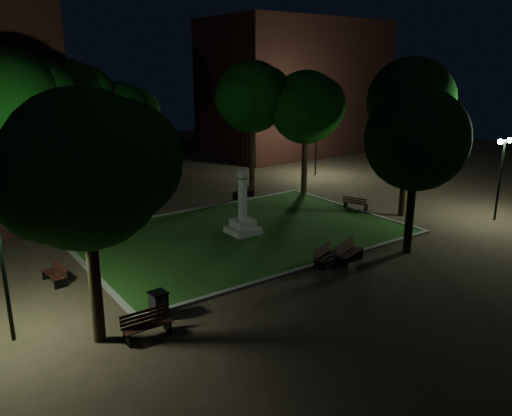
{
  "coord_description": "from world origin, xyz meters",
  "views": [
    {
      "loc": [
        -12.94,
        -17.3,
        8.02
      ],
      "look_at": [
        0.08,
        1.0,
        1.58
      ],
      "focal_mm": 35.0,
      "sensor_mm": 36.0,
      "label": 1
    }
  ],
  "objects": [
    {
      "name": "building_far",
      "position": [
        18.0,
        20.0,
        6.0
      ],
      "size": [
        16.0,
        10.0,
        12.0
      ],
      "primitive_type": "cube",
      "color": "#4F221A",
      "rests_on": "ground"
    },
    {
      "name": "tree_north_er",
      "position": [
        4.9,
        8.07,
        6.17
      ],
      "size": [
        5.36,
        4.38,
        8.37
      ],
      "color": "black",
      "rests_on": "ground"
    },
    {
      "name": "monument",
      "position": [
        0.0,
        2.0,
        0.96
      ],
      "size": [
        1.4,
        1.4,
        3.2
      ],
      "color": "gray",
      "rests_on": "lawn"
    },
    {
      "name": "lamppost_ne",
      "position": [
        12.18,
        10.24,
        2.93
      ],
      "size": [
        1.18,
        0.28,
        4.15
      ],
      "color": "black",
      "rests_on": "ground"
    },
    {
      "name": "bench_far_side",
      "position": [
        3.99,
        7.81,
        0.39
      ],
      "size": [
        1.58,
        0.84,
        0.82
      ],
      "rotation": [
        0.0,
        0.0,
        3.37
      ],
      "color": "black",
      "rests_on": "ground"
    },
    {
      "name": "lawn_kerb",
      "position": [
        0.0,
        2.0,
        0.06
      ],
      "size": [
        15.4,
        10.4,
        0.12
      ],
      "color": "slate",
      "rests_on": "ground"
    },
    {
      "name": "tree_ne",
      "position": [
        7.77,
        6.33,
        5.52
      ],
      "size": [
        5.52,
        4.51,
        7.77
      ],
      "color": "black",
      "rests_on": "ground"
    },
    {
      "name": "lawn",
      "position": [
        0.0,
        2.0,
        0.04
      ],
      "size": [
        15.0,
        10.0,
        0.08
      ],
      "primitive_type": "cube",
      "color": "#244D17",
      "rests_on": "ground"
    },
    {
      "name": "lamppost_sw",
      "position": [
        -11.14,
        -2.08,
        2.89
      ],
      "size": [
        1.18,
        0.28,
        4.08
      ],
      "color": "black",
      "rests_on": "ground"
    },
    {
      "name": "bench_near_left",
      "position": [
        0.66,
        -3.18,
        0.38
      ],
      "size": [
        1.54,
        1.0,
        0.8
      ],
      "rotation": [
        0.0,
        0.0,
        0.37
      ],
      "color": "black",
      "rests_on": "ground"
    },
    {
      "name": "tree_east",
      "position": [
        9.08,
        -0.41,
        6.2
      ],
      "size": [
        5.59,
        4.57,
        8.49
      ],
      "color": "black",
      "rests_on": "ground"
    },
    {
      "name": "trash_bin",
      "position": [
        -6.94,
        -3.37,
        0.47
      ],
      "size": [
        0.59,
        0.59,
        0.92
      ],
      "color": "black",
      "rests_on": "ground"
    },
    {
      "name": "tree_north_wl",
      "position": [
        -5.45,
        9.95,
        6.45
      ],
      "size": [
        4.63,
        3.78,
        8.36
      ],
      "color": "black",
      "rests_on": "ground"
    },
    {
      "name": "bench_near_right",
      "position": [
        1.61,
        -3.55,
        0.42
      ],
      "size": [
        1.74,
        1.05,
        0.9
      ],
      "rotation": [
        0.0,
        0.0,
        0.31
      ],
      "color": "black",
      "rests_on": "ground"
    },
    {
      "name": "tree_nw",
      "position": [
        -8.76,
        7.44,
        6.13
      ],
      "size": [
        6.56,
        5.36,
        8.82
      ],
      "color": "black",
      "rests_on": "ground"
    },
    {
      "name": "tree_se",
      "position": [
        4.76,
        -4.2,
        5.03
      ],
      "size": [
        5.37,
        4.39,
        7.22
      ],
      "color": "black",
      "rests_on": "ground"
    },
    {
      "name": "tree_far_north",
      "position": [
        -2.53,
        10.74,
        5.16
      ],
      "size": [
        4.86,
        3.97,
        7.16
      ],
      "color": "black",
      "rests_on": "ground"
    },
    {
      "name": "bench_west_near",
      "position": [
        -7.77,
        -4.27,
        0.39
      ],
      "size": [
        1.51,
        0.54,
        0.83
      ],
      "rotation": [
        0.0,
        0.0,
        -0.0
      ],
      "color": "black",
      "rests_on": "ground"
    },
    {
      "name": "bench_right_side",
      "position": [
        7.7,
        1.85,
        0.37
      ],
      "size": [
        0.98,
        1.49,
        0.78
      ],
      "rotation": [
        0.0,
        0.0,
        1.95
      ],
      "color": "black",
      "rests_on": "ground"
    },
    {
      "name": "lamppost_se",
      "position": [
        12.44,
        -3.84,
        3.08
      ],
      "size": [
        1.18,
        0.28,
        4.39
      ],
      "color": "black",
      "rests_on": "ground"
    },
    {
      "name": "bench_left_side",
      "position": [
        -8.99,
        1.45,
        0.36
      ],
      "size": [
        0.64,
        1.43,
        0.76
      ],
      "rotation": [
        0.0,
        0.0,
        -1.45
      ],
      "color": "black",
      "rests_on": "ground"
    },
    {
      "name": "ground",
      "position": [
        0.0,
        0.0,
        0.0
      ],
      "size": [
        80.0,
        80.0,
        0.0
      ],
      "primitive_type": "plane",
      "color": "#3F2F21"
    },
    {
      "name": "tree_west",
      "position": [
        -8.9,
        -3.63,
        5.27
      ],
      "size": [
        5.55,
        4.53,
        7.54
      ],
      "color": "black",
      "rests_on": "ground"
    }
  ]
}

